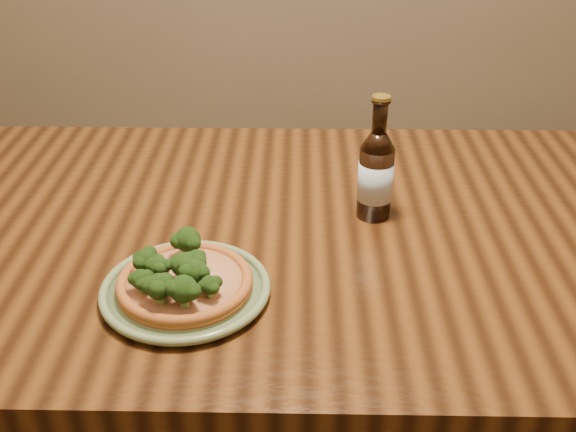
{
  "coord_description": "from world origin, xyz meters",
  "views": [
    {
      "loc": [
        0.09,
        -0.95,
        1.38
      ],
      "look_at": [
        0.07,
        0.02,
        0.82
      ],
      "focal_mm": 42.0,
      "sensor_mm": 36.0,
      "label": 1
    }
  ],
  "objects_px": {
    "pizza": "(183,279)",
    "beer_bottle": "(376,174)",
    "table": "(251,267)",
    "plate": "(186,289)"
  },
  "relations": [
    {
      "from": "table",
      "to": "plate",
      "type": "relative_size",
      "value": 6.06
    },
    {
      "from": "plate",
      "to": "beer_bottle",
      "type": "height_order",
      "value": "beer_bottle"
    },
    {
      "from": "plate",
      "to": "beer_bottle",
      "type": "relative_size",
      "value": 1.13
    },
    {
      "from": "pizza",
      "to": "beer_bottle",
      "type": "height_order",
      "value": "beer_bottle"
    },
    {
      "from": "pizza",
      "to": "beer_bottle",
      "type": "bearing_deg",
      "value": 38.91
    },
    {
      "from": "plate",
      "to": "beer_bottle",
      "type": "xyz_separation_m",
      "value": [
        0.31,
        0.25,
        0.08
      ]
    },
    {
      "from": "table",
      "to": "pizza",
      "type": "relative_size",
      "value": 7.63
    },
    {
      "from": "plate",
      "to": "pizza",
      "type": "distance_m",
      "value": 0.02
    },
    {
      "from": "table",
      "to": "beer_bottle",
      "type": "relative_size",
      "value": 6.84
    },
    {
      "from": "beer_bottle",
      "to": "pizza",
      "type": "bearing_deg",
      "value": -147.42
    }
  ]
}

